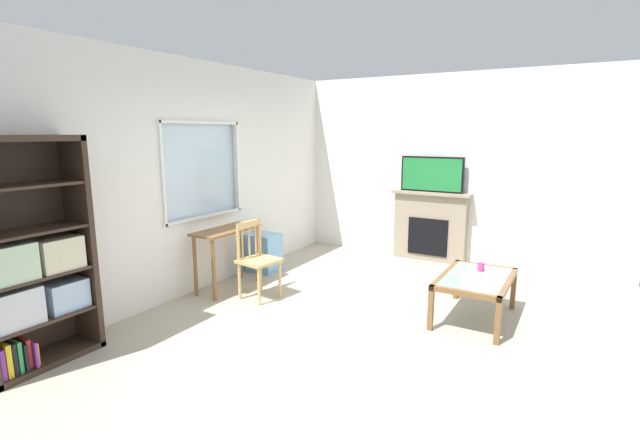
{
  "coord_description": "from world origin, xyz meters",
  "views": [
    {
      "loc": [
        -3.98,
        -1.72,
        1.91
      ],
      "look_at": [
        -0.12,
        0.53,
        1.05
      ],
      "focal_mm": 25.5,
      "sensor_mm": 36.0,
      "label": 1
    }
  ],
  "objects_px": {
    "bookshelf": "(29,269)",
    "coffee_table": "(476,282)",
    "plastic_drawer_unit": "(264,252)",
    "sippy_cup": "(481,267)",
    "desk_under_window": "(227,240)",
    "wooden_chair": "(257,259)",
    "tv": "(432,174)",
    "fireplace": "(430,226)"
  },
  "relations": [
    {
      "from": "plastic_drawer_unit",
      "to": "fireplace",
      "type": "height_order",
      "value": "fireplace"
    },
    {
      "from": "coffee_table",
      "to": "wooden_chair",
      "type": "bearing_deg",
      "value": 105.2
    },
    {
      "from": "coffee_table",
      "to": "sippy_cup",
      "type": "relative_size",
      "value": 11.69
    },
    {
      "from": "desk_under_window",
      "to": "plastic_drawer_unit",
      "type": "xyz_separation_m",
      "value": [
        0.8,
        0.05,
        -0.34
      ]
    },
    {
      "from": "desk_under_window",
      "to": "sippy_cup",
      "type": "height_order",
      "value": "desk_under_window"
    },
    {
      "from": "desk_under_window",
      "to": "fireplace",
      "type": "bearing_deg",
      "value": -35.04
    },
    {
      "from": "bookshelf",
      "to": "fireplace",
      "type": "bearing_deg",
      "value": -21.6
    },
    {
      "from": "bookshelf",
      "to": "desk_under_window",
      "type": "distance_m",
      "value": 2.24
    },
    {
      "from": "desk_under_window",
      "to": "coffee_table",
      "type": "xyz_separation_m",
      "value": [
        0.57,
        -2.85,
        -0.21
      ]
    },
    {
      "from": "fireplace",
      "to": "bookshelf",
      "type": "bearing_deg",
      "value": 158.4
    },
    {
      "from": "sippy_cup",
      "to": "desk_under_window",
      "type": "bearing_deg",
      "value": 105.62
    },
    {
      "from": "bookshelf",
      "to": "sippy_cup",
      "type": "relative_size",
      "value": 21.02
    },
    {
      "from": "desk_under_window",
      "to": "coffee_table",
      "type": "height_order",
      "value": "desk_under_window"
    },
    {
      "from": "desk_under_window",
      "to": "wooden_chair",
      "type": "distance_m",
      "value": 0.54
    },
    {
      "from": "tv",
      "to": "wooden_chair",
      "type": "bearing_deg",
      "value": 154.0
    },
    {
      "from": "tv",
      "to": "coffee_table",
      "type": "bearing_deg",
      "value": -150.88
    },
    {
      "from": "desk_under_window",
      "to": "plastic_drawer_unit",
      "type": "distance_m",
      "value": 0.87
    },
    {
      "from": "desk_under_window",
      "to": "coffee_table",
      "type": "relative_size",
      "value": 0.86
    },
    {
      "from": "bookshelf",
      "to": "wooden_chair",
      "type": "xyz_separation_m",
      "value": [
        2.16,
        -0.63,
        -0.36
      ]
    },
    {
      "from": "desk_under_window",
      "to": "fireplace",
      "type": "height_order",
      "value": "fireplace"
    },
    {
      "from": "desk_under_window",
      "to": "wooden_chair",
      "type": "height_order",
      "value": "wooden_chair"
    },
    {
      "from": "wooden_chair",
      "to": "tv",
      "type": "distance_m",
      "value": 2.98
    },
    {
      "from": "wooden_chair",
      "to": "plastic_drawer_unit",
      "type": "distance_m",
      "value": 1.05
    },
    {
      "from": "bookshelf",
      "to": "coffee_table",
      "type": "height_order",
      "value": "bookshelf"
    },
    {
      "from": "bookshelf",
      "to": "sippy_cup",
      "type": "height_order",
      "value": "bookshelf"
    },
    {
      "from": "tv",
      "to": "coffee_table",
      "type": "relative_size",
      "value": 0.88
    },
    {
      "from": "bookshelf",
      "to": "plastic_drawer_unit",
      "type": "bearing_deg",
      "value": -1.17
    },
    {
      "from": "plastic_drawer_unit",
      "to": "bookshelf",
      "type": "bearing_deg",
      "value": 178.83
    },
    {
      "from": "wooden_chair",
      "to": "coffee_table",
      "type": "distance_m",
      "value": 2.42
    },
    {
      "from": "wooden_chair",
      "to": "coffee_table",
      "type": "relative_size",
      "value": 0.86
    },
    {
      "from": "plastic_drawer_unit",
      "to": "fireplace",
      "type": "distance_m",
      "value": 2.52
    },
    {
      "from": "plastic_drawer_unit",
      "to": "tv",
      "type": "distance_m",
      "value": 2.7
    },
    {
      "from": "plastic_drawer_unit",
      "to": "desk_under_window",
      "type": "bearing_deg",
      "value": -176.42
    },
    {
      "from": "desk_under_window",
      "to": "coffee_table",
      "type": "distance_m",
      "value": 2.91
    },
    {
      "from": "fireplace",
      "to": "coffee_table",
      "type": "relative_size",
      "value": 1.12
    },
    {
      "from": "bookshelf",
      "to": "coffee_table",
      "type": "bearing_deg",
      "value": -46.65
    },
    {
      "from": "fireplace",
      "to": "coffee_table",
      "type": "bearing_deg",
      "value": -151.11
    },
    {
      "from": "bookshelf",
      "to": "tv",
      "type": "bearing_deg",
      "value": -21.67
    },
    {
      "from": "bookshelf",
      "to": "coffee_table",
      "type": "relative_size",
      "value": 1.8
    },
    {
      "from": "fireplace",
      "to": "sippy_cup",
      "type": "height_order",
      "value": "fireplace"
    },
    {
      "from": "coffee_table",
      "to": "sippy_cup",
      "type": "height_order",
      "value": "sippy_cup"
    },
    {
      "from": "plastic_drawer_unit",
      "to": "wooden_chair",
      "type": "bearing_deg",
      "value": -146.9
    }
  ]
}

